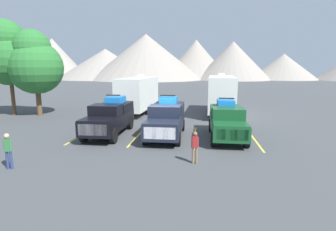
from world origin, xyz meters
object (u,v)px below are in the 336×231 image
object	(u,v)px
person_b	(8,149)
camper_trailer_b	(221,93)
pickup_truck_c	(227,120)
camper_trailer_a	(138,93)
person_a	(195,145)
pickup_truck_a	(110,117)
pickup_truck_b	(166,118)

from	to	relation	value
person_b	camper_trailer_b	bearing A→B (deg)	55.88
pickup_truck_c	camper_trailer_b	xyz separation A→B (m)	(0.27, 8.65, 0.92)
camper_trailer_a	person_a	world-z (taller)	camper_trailer_a
pickup_truck_a	person_a	xyz separation A→B (m)	(5.77, -4.90, -0.31)
pickup_truck_a	camper_trailer_b	bearing A→B (deg)	47.49
pickup_truck_c	person_b	distance (m)	12.01
person_b	pickup_truck_a	bearing A→B (deg)	70.16
camper_trailer_a	person_b	distance (m)	15.43
pickup_truck_a	camper_trailer_a	world-z (taller)	camper_trailer_a
camper_trailer_a	pickup_truck_b	bearing A→B (deg)	-65.93
camper_trailer_b	person_a	bearing A→B (deg)	-99.14
pickup_truck_b	pickup_truck_a	bearing A→B (deg)	178.88
pickup_truck_a	pickup_truck_c	size ratio (longest dim) A/B	1.03
pickup_truck_b	camper_trailer_a	size ratio (longest dim) A/B	0.62
person_b	person_a	bearing A→B (deg)	11.48
pickup_truck_b	person_b	world-z (taller)	pickup_truck_b
camper_trailer_a	person_b	bearing A→B (deg)	-98.51
camper_trailer_b	camper_trailer_a	bearing A→B (deg)	-179.94
pickup_truck_b	person_a	bearing A→B (deg)	-67.99
camper_trailer_a	camper_trailer_b	xyz separation A→B (m)	(8.04, 0.01, 0.07)
pickup_truck_c	person_b	size ratio (longest dim) A/B	3.33
pickup_truck_a	person_b	xyz separation A→B (m)	(-2.36, -6.55, -0.27)
pickup_truck_c	camper_trailer_a	bearing A→B (deg)	131.98
person_a	person_b	bearing A→B (deg)	-168.52
camper_trailer_a	person_a	distance (m)	14.82
pickup_truck_a	pickup_truck_b	bearing A→B (deg)	-1.12
pickup_truck_c	person_a	distance (m)	5.29
camper_trailer_a	person_a	xyz separation A→B (m)	(5.86, -13.57, -1.09)
pickup_truck_b	person_b	xyz separation A→B (m)	(-6.18, -6.48, -0.26)
person_a	pickup_truck_b	bearing A→B (deg)	112.01
pickup_truck_b	person_b	size ratio (longest dim) A/B	3.38
person_b	camper_trailer_a	bearing A→B (deg)	81.49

